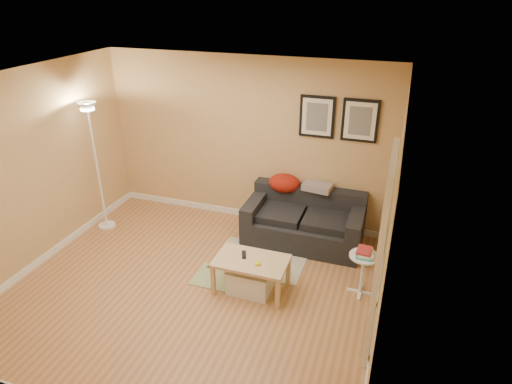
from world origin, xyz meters
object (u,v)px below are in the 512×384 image
storage_bin (250,280)px  side_table (362,274)px  book_stack (365,252)px  sofa (304,219)px  coffee_table (251,275)px  floor_lamp (98,171)px

storage_bin → side_table: 1.38m
storage_bin → book_stack: book_stack is taller
sofa → book_stack: size_ratio=6.81×
coffee_table → sofa: bearing=89.6°
sofa → storage_bin: sofa is taller
book_stack → storage_bin: bearing=-163.5°
floor_lamp → sofa: bearing=10.5°
side_table → floor_lamp: bearing=174.4°
book_stack → floor_lamp: (-4.02, 0.38, 0.35)m
sofa → storage_bin: 1.43m
sofa → floor_lamp: size_ratio=0.85×
storage_bin → floor_lamp: bearing=163.5°
coffee_table → storage_bin: 0.07m
coffee_table → floor_lamp: bearing=178.6°
coffee_table → side_table: (1.31, 0.37, 0.05)m
sofa → book_stack: bearing=-44.7°
side_table → book_stack: 0.32m
coffee_table → floor_lamp: floor_lamp is taller
side_table → floor_lamp: 4.09m
coffee_table → book_stack: book_stack is taller
coffee_table → side_table: size_ratio=1.61×
sofa → floor_lamp: (-3.06, -0.57, 0.57)m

